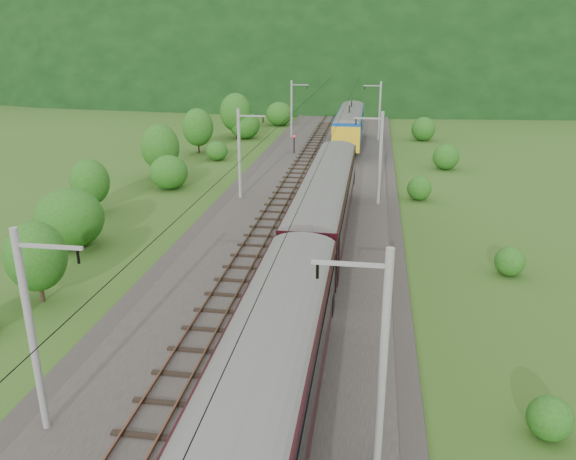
# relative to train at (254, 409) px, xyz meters

# --- Properties ---
(ground) EXTENTS (600.00, 600.00, 0.00)m
(ground) POSITION_rel_train_xyz_m (-2.40, 2.35, -3.84)
(ground) COLOR #33531A
(ground) RESTS_ON ground
(railbed) EXTENTS (14.00, 220.00, 0.30)m
(railbed) POSITION_rel_train_xyz_m (-2.40, 12.35, -3.69)
(railbed) COLOR #38332D
(railbed) RESTS_ON ground
(track_left) EXTENTS (2.40, 220.00, 0.27)m
(track_left) POSITION_rel_train_xyz_m (-4.80, 12.35, -3.47)
(track_left) COLOR brown
(track_left) RESTS_ON railbed
(track_right) EXTENTS (2.40, 220.00, 0.27)m
(track_right) POSITION_rel_train_xyz_m (-0.00, 12.35, -3.47)
(track_right) COLOR brown
(track_right) RESTS_ON railbed
(catenary_left) EXTENTS (2.54, 192.28, 8.00)m
(catenary_left) POSITION_rel_train_xyz_m (-8.52, 34.35, 0.66)
(catenary_left) COLOR gray
(catenary_left) RESTS_ON railbed
(catenary_right) EXTENTS (2.54, 192.28, 8.00)m
(catenary_right) POSITION_rel_train_xyz_m (3.72, 34.35, 0.66)
(catenary_right) COLOR gray
(catenary_right) RESTS_ON railbed
(overhead_wires) EXTENTS (4.83, 198.00, 0.03)m
(overhead_wires) POSITION_rel_train_xyz_m (-2.40, 12.35, 3.26)
(overhead_wires) COLOR black
(overhead_wires) RESTS_ON ground
(mountain_main) EXTENTS (504.00, 360.00, 244.00)m
(mountain_main) POSITION_rel_train_xyz_m (-2.40, 262.35, -3.84)
(mountain_main) COLOR black
(mountain_main) RESTS_ON ground
(mountain_ridge) EXTENTS (336.00, 280.00, 132.00)m
(mountain_ridge) POSITION_rel_train_xyz_m (-122.40, 302.35, -3.84)
(mountain_ridge) COLOR black
(mountain_ridge) RESTS_ON ground
(train) EXTENTS (3.28, 132.86, 5.72)m
(train) POSITION_rel_train_xyz_m (0.00, 0.00, 0.00)
(train) COLOR black
(train) RESTS_ON ground
(hazard_post_near) EXTENTS (0.18, 0.18, 1.66)m
(hazard_post_near) POSITION_rel_train_xyz_m (-2.36, 41.45, -2.71)
(hazard_post_near) COLOR red
(hazard_post_near) RESTS_ON railbed
(hazard_post_far) EXTENTS (0.15, 0.15, 1.39)m
(hazard_post_far) POSITION_rel_train_xyz_m (-2.40, 62.40, -2.84)
(hazard_post_far) COLOR red
(hazard_post_far) RESTS_ON railbed
(signal) EXTENTS (0.24, 0.24, 2.21)m
(signal) POSITION_rel_train_xyz_m (-6.63, 55.24, -2.24)
(signal) COLOR black
(signal) RESTS_ON railbed
(vegetation_left) EXTENTS (12.29, 142.64, 6.51)m
(vegetation_left) POSITION_rel_train_xyz_m (-16.76, 30.63, -1.27)
(vegetation_left) COLOR #225416
(vegetation_left) RESTS_ON ground
(vegetation_right) EXTENTS (6.55, 106.13, 3.02)m
(vegetation_right) POSITION_rel_train_xyz_m (9.79, 31.95, -2.63)
(vegetation_right) COLOR #225416
(vegetation_right) RESTS_ON ground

